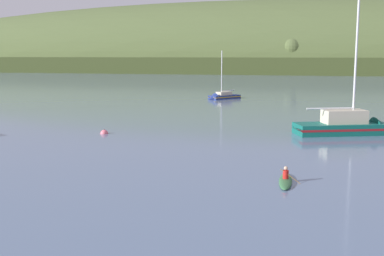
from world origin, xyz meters
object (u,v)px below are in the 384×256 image
sailboat_near_mooring (221,98)px  canoe_with_paddler (286,180)px  sailboat_midwater_white (351,129)px  mooring_buoy_midchannel (104,134)px

sailboat_near_mooring → canoe_with_paddler: bearing=53.2°
sailboat_near_mooring → sailboat_midwater_white: bearing=68.3°
sailboat_near_mooring → mooring_buoy_midchannel: sailboat_near_mooring is taller
canoe_with_paddler → mooring_buoy_midchannel: 21.10m
sailboat_midwater_white → mooring_buoy_midchannel: (-21.90, -3.43, -0.41)m
sailboat_midwater_white → mooring_buoy_midchannel: size_ratio=20.30×
sailboat_near_mooring → mooring_buoy_midchannel: 36.28m
canoe_with_paddler → sailboat_near_mooring: bearing=-167.4°
sailboat_near_mooring → mooring_buoy_midchannel: bearing=32.3°
sailboat_midwater_white → canoe_with_paddler: size_ratio=4.37×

